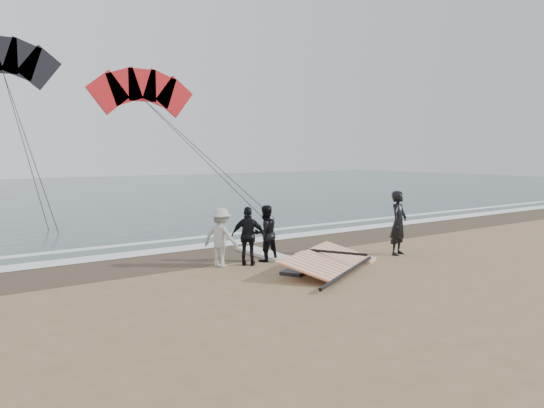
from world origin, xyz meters
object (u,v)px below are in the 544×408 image
Objects in this scene: sail_rig at (322,263)px; board_cream at (263,253)px; board_white at (335,257)px; man_main at (399,223)px.

board_cream is at bearing 92.05° from sail_rig.
board_white is 1.60m from sail_rig.
board_cream is 2.59m from sail_rig.
sail_rig is (0.09, -2.58, 0.14)m from board_cream.
sail_rig reaches higher than board_white.
board_white is 0.98× the size of board_cream.
man_main reaches higher than sail_rig.
man_main is at bearing -31.54° from board_cream.
man_main is at bearing -47.36° from board_white.
sail_rig is at bearing 165.61° from man_main.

